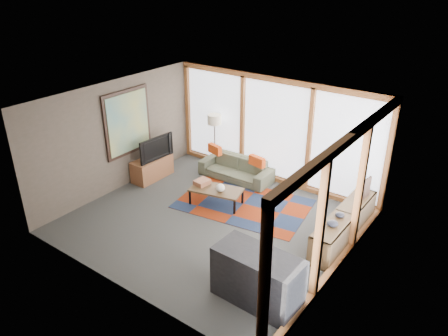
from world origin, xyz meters
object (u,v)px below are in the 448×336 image
Objects in this scene: floor_lamp at (215,141)px; bookshelf at (344,225)px; coffee_table at (216,196)px; bar_counter at (258,278)px; sofa at (236,169)px; tv_console at (152,168)px; television at (154,147)px.

bookshelf is at bearing -16.20° from floor_lamp.
coffee_table is 0.82× the size of bar_counter.
floor_lamp reaches higher than bookshelf.
coffee_table is 0.49× the size of bookshelf.
bookshelf is (3.19, -0.90, 0.03)m from sofa.
tv_console is 1.08× the size of television.
bar_counter reaches higher than coffee_table.
bar_counter is at bearing -52.61° from sofa.
coffee_table is at bearing -2.69° from tv_console.
television is (-4.83, -0.27, 0.54)m from bookshelf.
bar_counter is (2.75, -3.37, 0.18)m from sofa.
bar_counter reaches higher than bookshelf.
bookshelf is 2.34× the size of television.
floor_lamp is 1.25× the size of coffee_table.
sofa is at bearing -49.92° from television.
bookshelf is at bearing -82.33° from television.
bar_counter is at bearing -25.83° from tv_console.
tv_console is at bearing 177.31° from coffee_table.
bookshelf is 2.17× the size of tv_console.
floor_lamp is at bearing 128.12° from coffee_table.
floor_lamp reaches higher than tv_console.
sofa is 1.29× the size of floor_lamp.
sofa is at bearing 105.91° from coffee_table.
bookshelf is at bearing 8.23° from coffee_table.
sofa is at bearing 164.22° from bookshelf.
sofa is at bearing 131.11° from bar_counter.
bar_counter reaches higher than sofa.
sofa is 1.61× the size of coffee_table.
tv_console is 4.95m from bar_counter.
floor_lamp is at bearing 163.80° from bookshelf.
coffee_table is 2.85m from bookshelf.
coffee_table is at bearing -89.50° from television.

